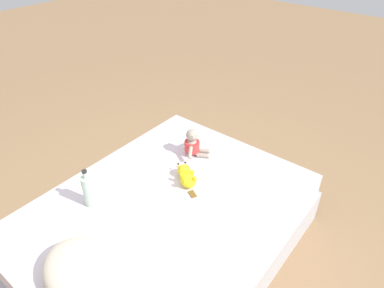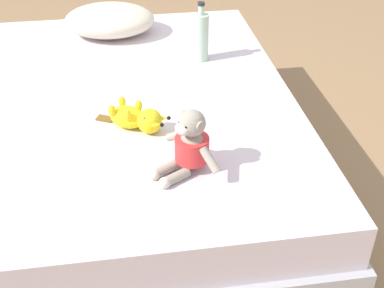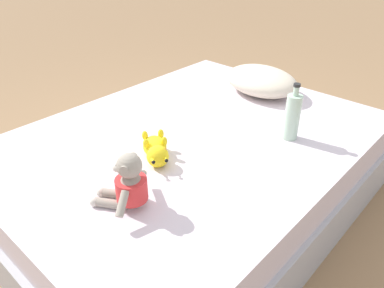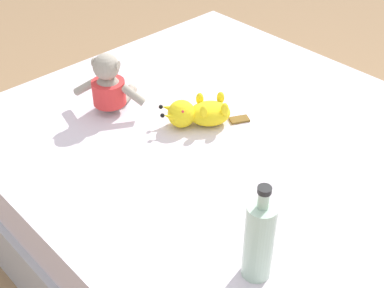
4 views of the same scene
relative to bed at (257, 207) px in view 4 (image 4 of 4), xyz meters
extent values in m
plane|color=#93704C|center=(0.00, 0.00, -0.23)|extent=(16.00, 16.00, 0.00)
cube|color=#B2B2B7|center=(0.00, 0.00, -0.09)|extent=(1.51, 2.00, 0.29)
cube|color=silver|center=(0.00, 0.00, 0.15)|extent=(1.47, 1.94, 0.19)
ellipsoid|color=#9E9384|center=(0.21, -0.57, 0.31)|extent=(0.14, 0.15, 0.15)
cylinder|color=red|center=(0.21, -0.57, 0.32)|extent=(0.17, 0.17, 0.09)
sphere|color=#9E9384|center=(0.21, -0.57, 0.43)|extent=(0.10, 0.10, 0.10)
ellipsoid|color=beige|center=(0.18, -0.59, 0.42)|extent=(0.07, 0.08, 0.04)
sphere|color=black|center=(0.19, -0.60, 0.43)|extent=(0.01, 0.01, 0.01)
sphere|color=black|center=(0.17, -0.57, 0.43)|extent=(0.01, 0.01, 0.01)
cylinder|color=#9E9384|center=(0.24, -0.61, 0.44)|extent=(0.03, 0.02, 0.03)
cylinder|color=#9E9384|center=(0.19, -0.53, 0.44)|extent=(0.03, 0.02, 0.03)
cylinder|color=#9E9384|center=(0.26, -0.65, 0.32)|extent=(0.07, 0.10, 0.08)
cylinder|color=#9E9384|center=(0.16, -0.48, 0.32)|extent=(0.07, 0.10, 0.08)
cylinder|color=#9E9384|center=(0.15, -0.64, 0.26)|extent=(0.10, 0.08, 0.04)
cylinder|color=#9E9384|center=(0.11, -0.59, 0.26)|extent=(0.10, 0.08, 0.04)
sphere|color=beige|center=(0.10, -0.67, 0.26)|extent=(0.04, 0.04, 0.04)
sphere|color=beige|center=(0.07, -0.61, 0.26)|extent=(0.04, 0.04, 0.04)
ellipsoid|color=yellow|center=(0.00, -0.25, 0.28)|extent=(0.19, 0.18, 0.08)
sphere|color=yellow|center=(0.08, -0.31, 0.29)|extent=(0.10, 0.10, 0.10)
cone|color=yellow|center=(0.13, -0.31, 0.30)|extent=(0.07, 0.06, 0.05)
sphere|color=black|center=(0.16, -0.33, 0.31)|extent=(0.02, 0.02, 0.02)
cone|color=yellow|center=(0.10, -0.36, 0.30)|extent=(0.07, 0.06, 0.05)
sphere|color=black|center=(0.13, -0.38, 0.31)|extent=(0.02, 0.02, 0.02)
sphere|color=red|center=(0.10, -0.29, 0.32)|extent=(0.02, 0.02, 0.02)
sphere|color=red|center=(0.07, -0.34, 0.32)|extent=(0.02, 0.02, 0.02)
ellipsoid|color=yellow|center=(0.05, -0.24, 0.32)|extent=(0.04, 0.04, 0.05)
ellipsoid|color=yellow|center=(0.00, -0.31, 0.32)|extent=(0.04, 0.04, 0.05)
ellipsoid|color=yellow|center=(-0.02, -0.20, 0.32)|extent=(0.04, 0.04, 0.05)
ellipsoid|color=yellow|center=(-0.06, -0.26, 0.32)|extent=(0.04, 0.04, 0.05)
cube|color=brown|center=(-0.09, -0.19, 0.24)|extent=(0.08, 0.07, 0.01)
cylinder|color=#B2D1B7|center=(0.39, 0.31, 0.36)|extent=(0.08, 0.08, 0.23)
cylinder|color=#B2D1B7|center=(0.39, 0.31, 0.50)|extent=(0.03, 0.03, 0.05)
cylinder|color=black|center=(0.39, 0.31, 0.53)|extent=(0.03, 0.03, 0.01)
camera|label=1|loc=(-1.21, 1.21, 1.92)|focal=32.14mm
camera|label=2|loc=(-0.02, -2.06, 1.38)|focal=49.03mm
camera|label=3|loc=(1.14, -1.24, 1.19)|focal=34.97mm
camera|label=4|loc=(1.12, 0.85, 1.33)|focal=49.22mm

